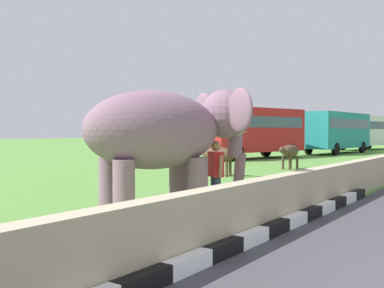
{
  "coord_description": "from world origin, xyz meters",
  "views": [
    {
      "loc": [
        -5.61,
        0.75,
        1.87
      ],
      "look_at": [
        2.5,
        6.44,
        1.6
      ],
      "focal_mm": 42.39,
      "sensor_mm": 36.0,
      "label": 1
    }
  ],
  "objects_px": {
    "bus_white": "(367,130)",
    "cow_near": "(220,155)",
    "elephant": "(168,132)",
    "person_handler": "(216,172)",
    "bus_red": "(253,129)",
    "cow_mid": "(290,152)",
    "bus_teal": "(337,129)"
  },
  "relations": [
    {
      "from": "person_handler",
      "to": "bus_teal",
      "type": "xyz_separation_m",
      "value": [
        30.24,
        6.64,
        1.16
      ]
    },
    {
      "from": "elephant",
      "to": "bus_white",
      "type": "relative_size",
      "value": 0.44
    },
    {
      "from": "person_handler",
      "to": "bus_white",
      "type": "xyz_separation_m",
      "value": [
        40.47,
        6.7,
        1.15
      ]
    },
    {
      "from": "elephant",
      "to": "cow_mid",
      "type": "xyz_separation_m",
      "value": [
        13.46,
        2.84,
        -0.99
      ]
    },
    {
      "from": "bus_red",
      "to": "bus_white",
      "type": "bearing_deg",
      "value": -6.32
    },
    {
      "from": "elephant",
      "to": "person_handler",
      "type": "bearing_deg",
      "value": -26.04
    },
    {
      "from": "bus_red",
      "to": "bus_white",
      "type": "distance_m",
      "value": 21.3
    },
    {
      "from": "bus_teal",
      "to": "elephant",
      "type": "bearing_deg",
      "value": -168.99
    },
    {
      "from": "bus_red",
      "to": "cow_mid",
      "type": "relative_size",
      "value": 4.66
    },
    {
      "from": "bus_teal",
      "to": "bus_white",
      "type": "distance_m",
      "value": 10.22
    },
    {
      "from": "bus_red",
      "to": "elephant",
      "type": "bearing_deg",
      "value": -157.37
    },
    {
      "from": "elephant",
      "to": "bus_teal",
      "type": "height_order",
      "value": "bus_teal"
    },
    {
      "from": "bus_red",
      "to": "cow_mid",
      "type": "distance_m",
      "value": 9.04
    },
    {
      "from": "elephant",
      "to": "bus_red",
      "type": "relative_size",
      "value": 0.46
    },
    {
      "from": "elephant",
      "to": "cow_mid",
      "type": "distance_m",
      "value": 13.79
    },
    {
      "from": "elephant",
      "to": "person_handler",
      "type": "distance_m",
      "value": 1.54
    },
    {
      "from": "bus_white",
      "to": "cow_near",
      "type": "relative_size",
      "value": 4.74
    },
    {
      "from": "cow_near",
      "to": "elephant",
      "type": "bearing_deg",
      "value": -155.42
    },
    {
      "from": "bus_teal",
      "to": "cow_mid",
      "type": "bearing_deg",
      "value": -169.67
    },
    {
      "from": "elephant",
      "to": "cow_mid",
      "type": "bearing_deg",
      "value": 11.92
    },
    {
      "from": "bus_red",
      "to": "bus_teal",
      "type": "distance_m",
      "value": 11.21
    },
    {
      "from": "bus_teal",
      "to": "cow_mid",
      "type": "distance_m",
      "value": 18.22
    },
    {
      "from": "bus_red",
      "to": "bus_white",
      "type": "xyz_separation_m",
      "value": [
        21.17,
        -2.34,
        0.0
      ]
    },
    {
      "from": "cow_near",
      "to": "cow_mid",
      "type": "relative_size",
      "value": 1.01
    },
    {
      "from": "cow_mid",
      "to": "elephant",
      "type": "bearing_deg",
      "value": -168.08
    },
    {
      "from": "bus_red",
      "to": "cow_near",
      "type": "distance_m",
      "value": 12.91
    },
    {
      "from": "elephant",
      "to": "bus_teal",
      "type": "bearing_deg",
      "value": 11.01
    },
    {
      "from": "bus_teal",
      "to": "cow_mid",
      "type": "height_order",
      "value": "bus_teal"
    },
    {
      "from": "person_handler",
      "to": "cow_mid",
      "type": "distance_m",
      "value": 12.81
    },
    {
      "from": "elephant",
      "to": "cow_near",
      "type": "distance_m",
      "value": 9.31
    },
    {
      "from": "elephant",
      "to": "bus_teal",
      "type": "distance_m",
      "value": 31.93
    },
    {
      "from": "elephant",
      "to": "bus_teal",
      "type": "xyz_separation_m",
      "value": [
        31.34,
        6.1,
        0.22
      ]
    }
  ]
}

